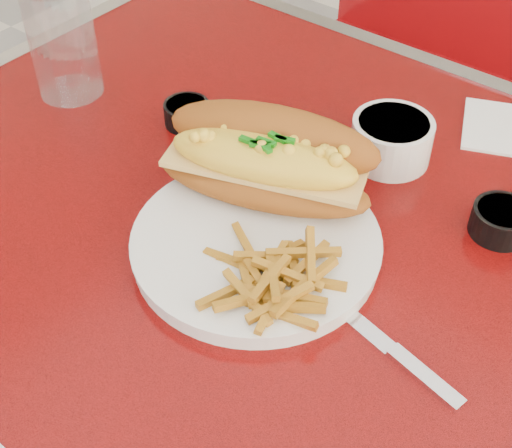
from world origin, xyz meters
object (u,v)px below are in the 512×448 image
Objects in this scene: water_tumbler at (62,41)px; fork at (291,225)px; dinner_plate at (256,244)px; sauce_cup_left at (187,113)px; diner_table at (327,330)px; sauce_cup_right at (501,220)px; knife at (383,343)px; mac_hoagie at (267,159)px; gravy_ramekin at (391,139)px.

fork is at bearing -6.72° from water_tumbler.
sauce_cup_left is (-0.22, 0.13, 0.01)m from dinner_plate.
sauce_cup_right is (0.14, 0.12, 0.18)m from diner_table.
diner_table is 17.82× the size of sauce_cup_left.
dinner_plate is at bearing -12.64° from water_tumbler.
water_tumbler reaches higher than sauce_cup_left.
knife is at bearing -95.53° from sauce_cup_right.
fork is at bearing 66.70° from dinner_plate.
diner_table is 4.57× the size of mac_hoagie.
mac_hoagie reaches higher than sauce_cup_left.
sauce_cup_right is at bearing 96.53° from knife.
fork is 1.08× the size of gravy_ramekin.
mac_hoagie is 0.24m from knife.
water_tumbler is (-0.36, 0.02, 0.01)m from mac_hoagie.
diner_table is 0.22m from knife.
knife reaches higher than diner_table.
dinner_plate is at bearing -97.51° from gravy_ramekin.
knife is at bearing -60.64° from gravy_ramekin.
gravy_ramekin is (0.01, 0.19, 0.01)m from fork.
mac_hoagie reaches higher than fork.
fork is 0.42m from water_tumbler.
mac_hoagie reaches higher than sauce_cup_right.
sauce_cup_left is at bearing 170.44° from knife.
dinner_plate is at bearing -31.02° from sauce_cup_left.
mac_hoagie reaches higher than dinner_plate.
water_tumbler is (-0.18, -0.04, 0.06)m from sauce_cup_left.
fork is 0.17m from knife.
water_tumbler reaches higher than dinner_plate.
sauce_cup_left is (-0.28, 0.06, 0.18)m from diner_table.
mac_hoagie is at bearing 168.41° from knife.
water_tumbler is at bearing 96.33° from fork.
diner_table is 0.51m from water_tumbler.
gravy_ramekin is 1.43× the size of sauce_cup_right.
dinner_plate is 1.45× the size of knife.
mac_hoagie is 0.27m from sauce_cup_right.
gravy_ramekin is 0.27m from sauce_cup_left.
sauce_cup_left is at bearing 167.65° from diner_table.
diner_table is 14.73× the size of sauce_cup_right.
knife is (0.11, -0.09, 0.16)m from diner_table.
gravy_ramekin is 0.77× the size of water_tumbler.
mac_hoagie is at bearing 76.06° from fork.
water_tumbler reaches higher than fork.
fork is at bearing -46.40° from mac_hoagie.
diner_table is 0.25m from sauce_cup_right.
sauce_cup_right is at bearing 9.63° from water_tumbler.
sauce_cup_left is at bearing -158.27° from gravy_ramekin.
knife is (0.14, -0.25, -0.03)m from gravy_ramekin.
diner_table is 7.99× the size of water_tumbler.
diner_table is 3.81× the size of dinner_plate.
sauce_cup_left reaches higher than knife.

